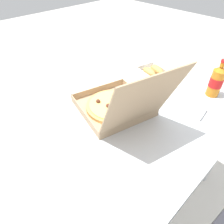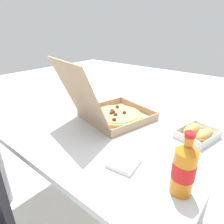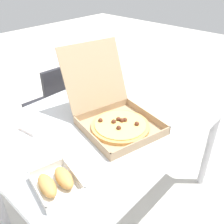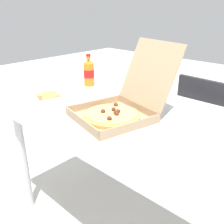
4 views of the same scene
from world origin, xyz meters
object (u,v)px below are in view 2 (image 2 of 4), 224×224
object	(u,v)px
cola_bottle	(184,169)
paper_menu	(58,100)
napkin_pile	(124,162)
bread_side_box	(198,133)
pizza_box_open	(111,112)

from	to	relation	value
cola_bottle	paper_menu	world-z (taller)	cola_bottle
cola_bottle	napkin_pile	world-z (taller)	cola_bottle
bread_side_box	pizza_box_open	bearing A→B (deg)	14.18
paper_menu	pizza_box_open	bearing A→B (deg)	155.85
pizza_box_open	napkin_pile	distance (m)	0.41
paper_menu	napkin_pile	world-z (taller)	napkin_pile
bread_side_box	cola_bottle	size ratio (longest dim) A/B	0.98
pizza_box_open	cola_bottle	bearing A→B (deg)	152.73
bread_side_box	paper_menu	world-z (taller)	bread_side_box
napkin_pile	cola_bottle	bearing A→B (deg)	-178.16
pizza_box_open	bread_side_box	bearing A→B (deg)	-165.82
pizza_box_open	cola_bottle	size ratio (longest dim) A/B	2.48
pizza_box_open	napkin_pile	size ratio (longest dim) A/B	5.04
bread_side_box	cola_bottle	bearing A→B (deg)	100.09
cola_bottle	napkin_pile	bearing A→B (deg)	1.84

